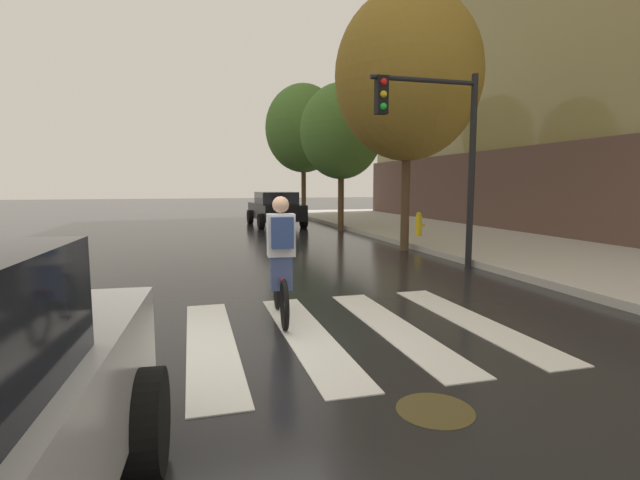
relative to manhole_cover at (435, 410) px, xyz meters
name	(u,v)px	position (x,y,z in m)	size (l,w,h in m)	color
ground_plane	(246,340)	(-1.29, 2.15, 0.00)	(120.00, 120.00, 0.00)	black
crosswalk_stripes	(260,339)	(-1.13, 2.15, 0.00)	(6.29, 3.54, 0.01)	silver
manhole_cover	(435,410)	(0.00, 0.00, 0.00)	(0.64, 0.64, 0.01)	#473D1E
sedan_mid	(276,208)	(1.80, 17.46, 0.78)	(2.20, 4.46, 1.52)	black
cyclist	(281,260)	(-0.74, 2.81, 0.84)	(0.38, 1.71, 1.69)	black
traffic_light_near	(439,136)	(3.27, 5.83, 2.86)	(2.47, 0.28, 4.20)	black
fire_hydrant	(419,224)	(5.47, 10.87, 0.53)	(0.33, 0.22, 0.78)	gold
street_tree_near	(408,76)	(3.91, 8.70, 4.76)	(3.96, 3.96, 7.05)	#4C3823
street_tree_mid	(341,132)	(4.00, 14.76, 3.93)	(3.28, 3.28, 5.83)	#4C3823
street_tree_far	(303,129)	(3.92, 20.83, 4.73)	(3.94, 3.94, 7.01)	#4C3823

